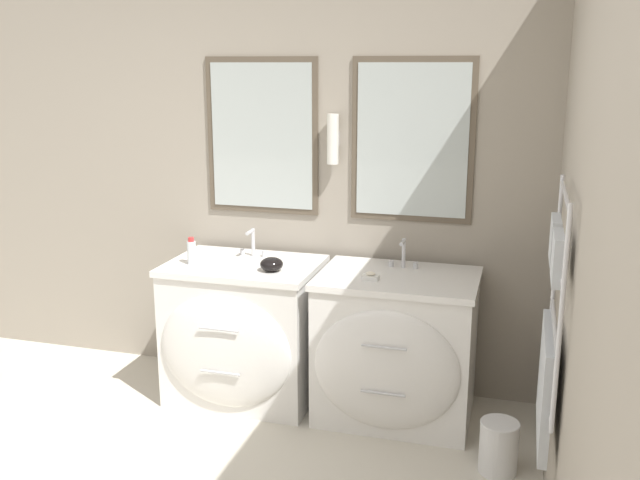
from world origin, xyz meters
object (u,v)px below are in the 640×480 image
vanity_left (242,331)px  vanity_right (395,348)px  waste_bin (499,446)px  amenity_bowl (272,264)px  toiletry_bottle (192,252)px

vanity_left → vanity_right: 0.92m
vanity_right → waste_bin: vanity_right is taller
amenity_bowl → vanity_right: bearing=5.7°
vanity_left → toiletry_bottle: 0.56m
vanity_left → toiletry_bottle: size_ratio=5.53×
vanity_right → waste_bin: bearing=-34.3°
waste_bin → vanity_right: bearing=145.7°
toiletry_bottle → waste_bin: toiletry_bottle is taller
vanity_left → amenity_bowl: 0.50m
amenity_bowl → waste_bin: (1.30, -0.34, -0.73)m
vanity_left → waste_bin: (1.51, -0.41, -0.29)m
waste_bin → toiletry_bottle: bearing=169.1°
vanity_left → amenity_bowl: (0.22, -0.07, 0.45)m
vanity_left → toiletry_bottle: (-0.28, -0.06, 0.48)m
vanity_left → amenity_bowl: amenity_bowl is taller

